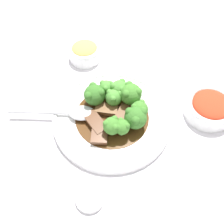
{
  "coord_description": "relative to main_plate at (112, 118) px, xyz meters",
  "views": [
    {
      "loc": [
        -0.33,
        -0.16,
        0.54
      ],
      "look_at": [
        0.0,
        0.0,
        0.03
      ],
      "focal_mm": 42.0,
      "sensor_mm": 36.0,
      "label": 1
    }
  ],
  "objects": [
    {
      "name": "broccoli_floret_2",
      "position": [
        -0.0,
        -0.06,
        0.04
      ],
      "size": [
        0.05,
        0.05,
        0.06
      ],
      "color": "#8EB756",
      "rests_on": "main_plate"
    },
    {
      "name": "beef_strip_3",
      "position": [
        -0.07,
        -0.0,
        0.01
      ],
      "size": [
        0.06,
        0.05,
        0.01
      ],
      "color": "#56331E",
      "rests_on": "main_plate"
    },
    {
      "name": "serving_spoon",
      "position": [
        -0.04,
        0.08,
        0.02
      ],
      "size": [
        0.11,
        0.21,
        0.01
      ],
      "color": "#B7B7BC",
      "rests_on": "main_plate"
    },
    {
      "name": "ground_plane",
      "position": [
        0.0,
        0.0,
        -0.01
      ],
      "size": [
        4.0,
        4.0,
        0.0
      ],
      "primitive_type": "plane",
      "color": "silver"
    },
    {
      "name": "beef_strip_1",
      "position": [
        0.01,
        0.02,
        0.02
      ],
      "size": [
        0.05,
        0.06,
        0.01
      ],
      "color": "brown",
      "rests_on": "main_plate"
    },
    {
      "name": "broccoli_floret_6",
      "position": [
        0.03,
        -0.06,
        0.04
      ],
      "size": [
        0.04,
        0.04,
        0.05
      ],
      "color": "#8EB756",
      "rests_on": "main_plate"
    },
    {
      "name": "broccoli_floret_0",
      "position": [
        -0.04,
        -0.02,
        0.04
      ],
      "size": [
        0.04,
        0.04,
        0.05
      ],
      "color": "#7FA84C",
      "rests_on": "main_plate"
    },
    {
      "name": "broccoli_floret_1",
      "position": [
        0.02,
        0.06,
        0.04
      ],
      "size": [
        0.05,
        0.05,
        0.05
      ],
      "color": "#7FA84C",
      "rests_on": "main_plate"
    },
    {
      "name": "main_plate",
      "position": [
        0.0,
        0.0,
        0.0
      ],
      "size": [
        0.29,
        0.29,
        0.02
      ],
      "color": "white",
      "rests_on": "ground_plane"
    },
    {
      "name": "broccoli_floret_4",
      "position": [
        0.06,
        -0.02,
        0.04
      ],
      "size": [
        0.05,
        0.05,
        0.06
      ],
      "color": "#8EB756",
      "rests_on": "main_plate"
    },
    {
      "name": "broccoli_floret_3",
      "position": [
        0.06,
        0.01,
        0.04
      ],
      "size": [
        0.05,
        0.05,
        0.05
      ],
      "color": "#8EB756",
      "rests_on": "main_plate"
    },
    {
      "name": "broccoli_floret_7",
      "position": [
        -0.04,
        -0.04,
        0.04
      ],
      "size": [
        0.04,
        0.04,
        0.05
      ],
      "color": "#8EB756",
      "rests_on": "main_plate"
    },
    {
      "name": "beef_strip_0",
      "position": [
        0.0,
        -0.02,
        0.02
      ],
      "size": [
        0.07,
        0.03,
        0.01
      ],
      "color": "brown",
      "rests_on": "main_plate"
    },
    {
      "name": "side_bowl_appetizer",
      "position": [
        0.17,
        0.17,
        0.01
      ],
      "size": [
        0.09,
        0.09,
        0.05
      ],
      "color": "white",
      "rests_on": "ground_plane"
    },
    {
      "name": "side_bowl_kimchi",
      "position": [
        0.13,
        -0.21,
        0.02
      ],
      "size": [
        0.12,
        0.12,
        0.05
      ],
      "color": "white",
      "rests_on": "ground_plane"
    },
    {
      "name": "broccoli_floret_5",
      "position": [
        0.03,
        0.01,
        0.04
      ],
      "size": [
        0.04,
        0.04,
        0.05
      ],
      "color": "#7FA84C",
      "rests_on": "main_plate"
    },
    {
      "name": "sauce_dish",
      "position": [
        -0.2,
        -0.05,
        -0.0
      ],
      "size": [
        0.06,
        0.06,
        0.01
      ],
      "color": "white",
      "rests_on": "ground_plane"
    },
    {
      "name": "broccoli_floret_8",
      "position": [
        0.05,
        0.04,
        0.04
      ],
      "size": [
        0.04,
        0.04,
        0.05
      ],
      "color": "#8EB756",
      "rests_on": "main_plate"
    },
    {
      "name": "beef_strip_2",
      "position": [
        -0.04,
        0.02,
        0.01
      ],
      "size": [
        0.06,
        0.07,
        0.01
      ],
      "color": "#56331E",
      "rests_on": "main_plate"
    }
  ]
}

